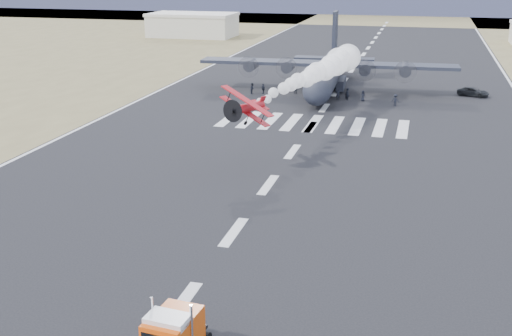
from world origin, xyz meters
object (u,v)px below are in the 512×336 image
at_px(aerobatic_biplane, 247,107).
at_px(crew_a, 338,95).
at_px(crew_g, 347,94).
at_px(crew_h, 253,88).
at_px(crew_c, 395,100).
at_px(transport_aircraft, 328,71).
at_px(crew_b, 347,94).
at_px(crew_d, 263,89).
at_px(support_vehicle, 473,92).
at_px(crew_e, 363,96).
at_px(hangar_left, 193,25).
at_px(crew_f, 295,89).

bearing_deg(aerobatic_biplane, crew_a, 92.17).
xyz_separation_m(crew_g, crew_h, (-15.88, 0.69, -0.03)).
height_order(aerobatic_biplane, crew_c, aerobatic_biplane).
relative_size(transport_aircraft, crew_h, 23.42).
distance_m(crew_b, crew_h, 15.85).
bearing_deg(crew_g, transport_aircraft, -139.48).
height_order(crew_b, crew_g, crew_g).
xyz_separation_m(transport_aircraft, crew_d, (-9.81, -6.16, -2.34)).
distance_m(aerobatic_biplane, crew_c, 38.17).
distance_m(support_vehicle, crew_d, 34.49).
bearing_deg(crew_g, support_vehicle, 122.18).
height_order(transport_aircraft, support_vehicle, transport_aircraft).
relative_size(support_vehicle, crew_d, 2.94).
bearing_deg(crew_h, crew_e, -94.34).
bearing_deg(crew_g, crew_b, -163.51).
bearing_deg(crew_c, crew_b, -1.13).
xyz_separation_m(support_vehicle, crew_a, (-21.10, -8.67, 0.13)).
relative_size(crew_a, crew_d, 0.97).
bearing_deg(hangar_left, support_vehicle, -43.32).
bearing_deg(crew_d, crew_c, 36.10).
xyz_separation_m(transport_aircraft, crew_c, (12.01, -10.22, -2.27)).
xyz_separation_m(crew_b, crew_c, (7.67, -3.14, 0.04)).
distance_m(transport_aircraft, crew_h, 13.50).
bearing_deg(crew_c, crew_a, 7.40).
xyz_separation_m(crew_e, crew_g, (-2.49, 0.57, 0.09)).
bearing_deg(aerobatic_biplane, crew_g, 90.10).
bearing_deg(crew_f, support_vehicle, 31.49).
relative_size(hangar_left, crew_d, 14.36).
xyz_separation_m(crew_b, crew_g, (0.03, -0.30, 0.06)).
bearing_deg(crew_b, aerobatic_biplane, -165.79).
relative_size(crew_b, crew_g, 0.93).
relative_size(crew_b, crew_h, 0.96).
height_order(crew_d, crew_e, crew_d).
relative_size(transport_aircraft, support_vehicle, 8.55).
height_order(transport_aircraft, crew_h, transport_aircraft).
bearing_deg(support_vehicle, transport_aircraft, 113.16).
height_order(transport_aircraft, crew_a, transport_aircraft).
bearing_deg(support_vehicle, hangar_left, 68.22).
distance_m(crew_b, crew_f, 9.38).
height_order(crew_e, crew_h, crew_h).
distance_m(transport_aircraft, crew_c, 15.93).
bearing_deg(hangar_left, crew_h, -63.41).
bearing_deg(crew_d, crew_a, 38.44).
distance_m(crew_c, crew_h, 23.78).
bearing_deg(crew_c, aerobatic_biplane, 89.74).
distance_m(crew_a, crew_h, 14.46).
height_order(aerobatic_biplane, crew_b, aerobatic_biplane).
bearing_deg(crew_c, crew_f, 2.08).
relative_size(hangar_left, crew_f, 15.13).
height_order(crew_d, crew_f, crew_d).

